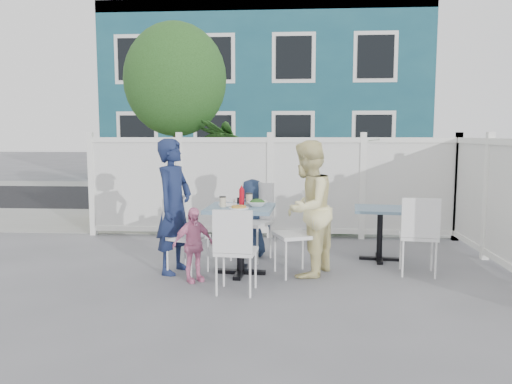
# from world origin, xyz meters

# --- Properties ---
(ground) EXTENTS (80.00, 80.00, 0.00)m
(ground) POSITION_xyz_m (0.00, 0.00, 0.00)
(ground) COLOR slate
(near_sidewalk) EXTENTS (24.00, 2.60, 0.01)m
(near_sidewalk) POSITION_xyz_m (0.00, 3.80, 0.01)
(near_sidewalk) COLOR gray
(near_sidewalk) RESTS_ON ground
(street) EXTENTS (24.00, 5.00, 0.01)m
(street) POSITION_xyz_m (0.00, 7.50, 0.00)
(street) COLOR black
(street) RESTS_ON ground
(far_sidewalk) EXTENTS (24.00, 1.60, 0.01)m
(far_sidewalk) POSITION_xyz_m (0.00, 10.60, 0.01)
(far_sidewalk) COLOR gray
(far_sidewalk) RESTS_ON ground
(building) EXTENTS (11.00, 6.00, 6.00)m
(building) POSITION_xyz_m (-0.50, 14.00, 3.00)
(building) COLOR #17495A
(building) RESTS_ON ground
(fence_back) EXTENTS (5.86, 0.08, 1.60)m
(fence_back) POSITION_xyz_m (0.10, 2.40, 0.78)
(fence_back) COLOR white
(fence_back) RESTS_ON ground
(fence_right) EXTENTS (0.08, 3.66, 1.60)m
(fence_right) POSITION_xyz_m (3.00, 0.60, 0.78)
(fence_right) COLOR white
(fence_right) RESTS_ON ground
(tree) EXTENTS (1.80, 1.62, 3.59)m
(tree) POSITION_xyz_m (-1.60, 3.30, 2.59)
(tree) COLOR #382316
(tree) RESTS_ON ground
(utility_cabinet) EXTENTS (0.75, 0.59, 1.28)m
(utility_cabinet) POSITION_xyz_m (-2.79, 4.00, 0.64)
(utility_cabinet) COLOR gold
(utility_cabinet) RESTS_ON ground
(potted_shrub_a) EXTENTS (1.50, 1.50, 1.90)m
(potted_shrub_a) POSITION_xyz_m (-0.70, 3.10, 0.95)
(potted_shrub_a) COLOR #1C3F16
(potted_shrub_a) RESTS_ON ground
(potted_shrub_b) EXTENTS (1.69, 1.55, 1.59)m
(potted_shrub_b) POSITION_xyz_m (1.37, 3.00, 0.80)
(potted_shrub_b) COLOR #1C3F16
(potted_shrub_b) RESTS_ON ground
(main_table) EXTENTS (0.81, 0.81, 0.81)m
(main_table) POSITION_xyz_m (-0.16, 0.29, 0.63)
(main_table) COLOR #476D8C
(main_table) RESTS_ON ground
(spare_table) EXTENTS (0.73, 0.73, 0.69)m
(spare_table) POSITION_xyz_m (1.60, 1.06, 0.54)
(spare_table) COLOR #476D8C
(spare_table) RESTS_ON ground
(chair_left) EXTENTS (0.53, 0.54, 0.91)m
(chair_left) POSITION_xyz_m (-0.86, 0.28, 0.53)
(chair_left) COLOR white
(chair_left) RESTS_ON ground
(chair_right) EXTENTS (0.56, 0.57, 0.98)m
(chair_right) POSITION_xyz_m (0.56, 0.33, 0.57)
(chair_right) COLOR white
(chair_right) RESTS_ON ground
(chair_back) EXTENTS (0.60, 0.59, 1.01)m
(chair_back) POSITION_xyz_m (-0.05, 1.05, 0.59)
(chair_back) COLOR white
(chair_back) RESTS_ON ground
(chair_near) EXTENTS (0.44, 0.43, 0.90)m
(chair_near) POSITION_xyz_m (-0.14, -0.48, 0.52)
(chair_near) COLOR white
(chair_near) RESTS_ON ground
(chair_spare) EXTENTS (0.48, 0.46, 0.93)m
(chair_spare) POSITION_xyz_m (1.92, 0.34, 0.54)
(chair_spare) COLOR white
(chair_spare) RESTS_ON ground
(man) EXTENTS (0.54, 0.67, 1.60)m
(man) POSITION_xyz_m (-0.95, 0.31, 0.80)
(man) COLOR #172247
(man) RESTS_ON ground
(woman) EXTENTS (0.86, 0.95, 1.58)m
(woman) POSITION_xyz_m (0.62, 0.29, 0.79)
(woman) COLOR #F1DB5A
(woman) RESTS_ON ground
(boy) EXTENTS (0.57, 0.43, 1.05)m
(boy) POSITION_xyz_m (-0.09, 1.19, 0.53)
(boy) COLOR #1C2B48
(boy) RESTS_ON ground
(toddler) EXTENTS (0.52, 0.47, 0.84)m
(toddler) POSITION_xyz_m (-0.66, -0.05, 0.42)
(toddler) COLOR pink
(toddler) RESTS_ON ground
(plate_main) EXTENTS (0.23, 0.23, 0.01)m
(plate_main) POSITION_xyz_m (-0.16, 0.13, 0.81)
(plate_main) COLOR white
(plate_main) RESTS_ON main_table
(plate_side) EXTENTS (0.23, 0.23, 0.02)m
(plate_side) POSITION_xyz_m (-0.32, 0.39, 0.81)
(plate_side) COLOR white
(plate_side) RESTS_ON main_table
(salad_bowl) EXTENTS (0.24, 0.24, 0.06)m
(salad_bowl) POSITION_xyz_m (0.04, 0.34, 0.84)
(salad_bowl) COLOR white
(salad_bowl) RESTS_ON main_table
(coffee_cup_a) EXTENTS (0.07, 0.07, 0.11)m
(coffee_cup_a) POSITION_xyz_m (-0.36, 0.25, 0.86)
(coffee_cup_a) COLOR beige
(coffee_cup_a) RESTS_ON main_table
(coffee_cup_b) EXTENTS (0.08, 0.08, 0.12)m
(coffee_cup_b) POSITION_xyz_m (-0.08, 0.53, 0.87)
(coffee_cup_b) COLOR beige
(coffee_cup_b) RESTS_ON main_table
(ketchup_bottle) EXTENTS (0.06, 0.06, 0.20)m
(ketchup_bottle) POSITION_xyz_m (-0.15, 0.38, 0.91)
(ketchup_bottle) COLOR #B60715
(ketchup_bottle) RESTS_ON main_table
(salt_shaker) EXTENTS (0.03, 0.03, 0.07)m
(salt_shaker) POSITION_xyz_m (-0.26, 0.50, 0.84)
(salt_shaker) COLOR white
(salt_shaker) RESTS_ON main_table
(pepper_shaker) EXTENTS (0.03, 0.03, 0.07)m
(pepper_shaker) POSITION_xyz_m (-0.21, 0.55, 0.84)
(pepper_shaker) COLOR black
(pepper_shaker) RESTS_ON main_table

